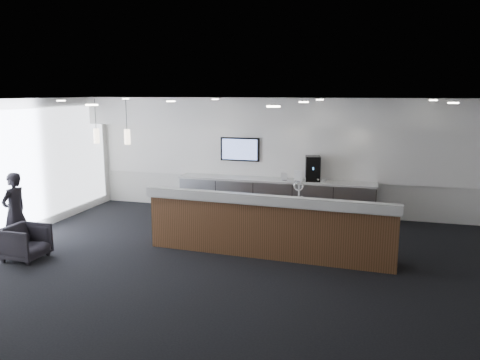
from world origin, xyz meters
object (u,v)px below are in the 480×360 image
(service_counter, at_px, (269,226))
(coffee_machine, at_px, (313,169))
(armchair, at_px, (26,242))
(lounge_guest, at_px, (15,211))

(service_counter, relative_size, coffee_machine, 7.88)
(coffee_machine, height_order, armchair, coffee_machine)
(service_counter, relative_size, lounge_guest, 3.13)
(service_counter, height_order, coffee_machine, coffee_machine)
(coffee_machine, distance_m, lounge_guest, 6.79)
(service_counter, xyz_separation_m, lounge_guest, (-4.99, -1.06, 0.21))
(lounge_guest, bearing_deg, coffee_machine, 130.05)
(coffee_machine, height_order, lounge_guest, coffee_machine)
(armchair, distance_m, lounge_guest, 0.89)
(coffee_machine, relative_size, armchair, 0.86)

